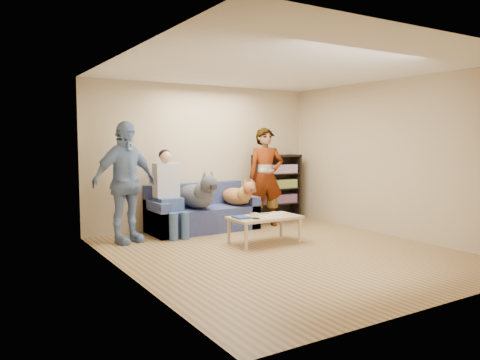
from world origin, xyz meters
TOP-DOWN VIEW (x-y plane):
  - ground at (0.00, 0.00)m, footprint 5.00×5.00m
  - ceiling at (0.00, 0.00)m, footprint 5.00×5.00m
  - wall_back at (0.00, 2.50)m, footprint 4.50×0.00m
  - wall_front at (0.00, -2.50)m, footprint 4.50×0.00m
  - wall_left at (-2.25, 0.00)m, footprint 0.00×5.00m
  - wall_right at (2.25, 0.00)m, footprint 0.00×5.00m
  - blanket at (0.60, 1.91)m, footprint 0.43×0.36m
  - person_standing_right at (0.97, 1.86)m, footprint 0.77×0.64m
  - person_standing_left at (-1.71, 1.82)m, footprint 1.20×0.77m
  - held_controller at (0.77, 1.66)m, footprint 0.04×0.12m
  - notebook_blue at (-0.28, 0.71)m, footprint 0.20×0.26m
  - papers at (0.17, 0.56)m, footprint 0.26×0.20m
  - magazine at (0.20, 0.58)m, footprint 0.22×0.17m
  - camera_silver at (-0.00, 0.78)m, footprint 0.11×0.06m
  - controller_a at (0.40, 0.76)m, footprint 0.04×0.13m
  - controller_b at (0.48, 0.68)m, footprint 0.09×0.06m
  - headphone_cup_a at (0.32, 0.64)m, footprint 0.07×0.07m
  - headphone_cup_b at (0.32, 0.72)m, footprint 0.07×0.07m
  - pen_orange at (0.10, 0.50)m, footprint 0.13×0.06m
  - pen_black at (0.24, 0.84)m, footprint 0.13×0.08m
  - wallet at (-0.13, 0.54)m, footprint 0.07×0.12m
  - sofa at (-0.25, 2.10)m, footprint 1.90×0.85m
  - person_seated at (-0.93, 1.97)m, footprint 0.40×0.73m
  - dog_gray at (-0.41, 1.90)m, footprint 0.47×1.28m
  - dog_tan at (0.38, 1.88)m, footprint 0.35×1.14m
  - coffee_table at (0.12, 0.66)m, footprint 1.10×0.60m
  - bookshelf at (1.55, 2.33)m, footprint 1.00×0.34m

SIDE VIEW (x-z plane):
  - ground at x=0.00m, z-range 0.00..0.00m
  - sofa at x=-0.25m, z-range -0.13..0.69m
  - coffee_table at x=0.12m, z-range 0.16..0.58m
  - pen_orange at x=0.10m, z-range 0.42..0.43m
  - pen_black at x=0.24m, z-range 0.42..0.43m
  - papers at x=0.17m, z-range 0.42..0.43m
  - wallet at x=-0.13m, z-range 0.42..0.43m
  - headphone_cup_a at x=0.32m, z-range 0.42..0.44m
  - headphone_cup_b at x=0.32m, z-range 0.42..0.44m
  - notebook_blue at x=-0.28m, z-range 0.42..0.45m
  - controller_a at x=0.40m, z-range 0.42..0.45m
  - controller_b at x=0.48m, z-range 0.42..0.45m
  - magazine at x=0.20m, z-range 0.43..0.45m
  - camera_silver at x=0.00m, z-range 0.42..0.47m
  - blanket at x=0.60m, z-range 0.43..0.58m
  - dog_tan at x=0.38m, z-range 0.35..0.86m
  - dog_gray at x=-0.41m, z-range 0.33..1.01m
  - bookshelf at x=1.55m, z-range 0.03..1.33m
  - person_seated at x=-0.93m, z-range 0.04..1.51m
  - person_standing_right at x=0.97m, z-range 0.00..1.82m
  - person_standing_left at x=-1.71m, z-range 0.00..1.89m
  - held_controller at x=0.77m, z-range 1.07..1.10m
  - wall_back at x=0.00m, z-range -0.95..3.55m
  - wall_front at x=0.00m, z-range -0.95..3.55m
  - wall_left at x=-2.25m, z-range -1.20..3.80m
  - wall_right at x=2.25m, z-range -1.20..3.80m
  - ceiling at x=0.00m, z-range 2.60..2.60m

